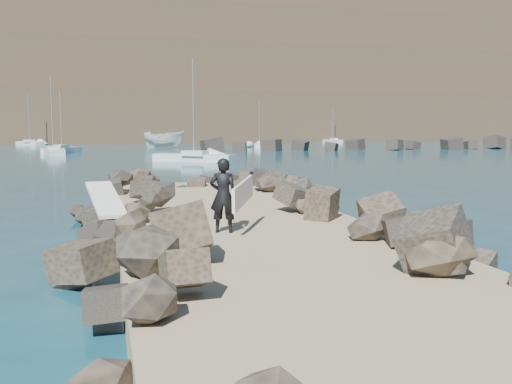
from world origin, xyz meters
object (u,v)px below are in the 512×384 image
(surfboard_resting, at_px, (105,203))
(boat_imported, at_px, (164,139))
(surfer_with_board, at_px, (226,195))
(sailboat_d, at_px, (259,145))
(radome, at_px, (420,2))

(surfboard_resting, height_order, boat_imported, boat_imported)
(surfer_with_board, bearing_deg, surfboard_resting, 138.66)
(boat_imported, relative_size, surfer_with_board, 3.39)
(sailboat_d, bearing_deg, surfboard_resting, -108.44)
(surfboard_resting, distance_m, radome, 182.43)
(boat_imported, xyz_separation_m, sailboat_d, (13.18, -4.45, -0.89))
(radome, xyz_separation_m, sailboat_d, (-74.90, -84.40, -41.45))
(surfboard_resting, xyz_separation_m, sailboat_d, (21.65, 64.92, -0.70))
(sailboat_d, bearing_deg, radome, 48.41)
(boat_imported, relative_size, sailboat_d, 0.91)
(surfboard_resting, distance_m, surfer_with_board, 3.47)
(surfboard_resting, distance_m, boat_imported, 69.88)
(surfer_with_board, height_order, radome, radome)
(surfboard_resting, relative_size, boat_imported, 0.41)
(surfboard_resting, bearing_deg, radome, 49.20)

